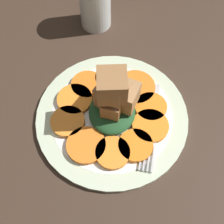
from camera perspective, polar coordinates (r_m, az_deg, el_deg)
The scene contains 15 objects.
table_slab at distance 52.87cm, azimuth 0.00°, elevation -1.62°, with size 120.00×120.00×2.00cm, color #38281E.
plate at distance 51.52cm, azimuth 0.00°, elevation -0.85°, with size 27.71×27.71×1.05cm.
carrot_slice_0 at distance 48.18cm, azimuth -5.28°, elevation -6.72°, with size 6.75×6.75×0.89cm, color orange.
carrot_slice_1 at distance 47.49cm, azimuth 0.13°, elevation -8.27°, with size 5.88×5.88×0.89cm, color orange.
carrot_slice_2 at distance 48.13cm, azimuth 4.79°, elevation -6.78°, with size 5.96×5.96×0.89cm, color orange.
carrot_slice_3 at distance 49.92cm, azimuth 7.79°, elevation -2.83°, with size 6.45×6.45×0.89cm, color orange.
carrot_slice_4 at distance 51.77cm, azimuth 7.86°, elevation 1.02°, with size 5.91×5.91×0.89cm, color orange.
carrot_slice_5 at distance 53.74cm, azimuth 4.73°, elevation 5.01°, with size 7.59×7.59×0.89cm, color orange.
carrot_slice_6 at distance 54.79cm, azimuth -0.45°, elevation 6.90°, with size 5.66×5.66×0.89cm, color orange.
carrot_slice_7 at distance 54.09cm, azimuth -5.04°, elevation 5.52°, with size 6.17×6.17×0.89cm, color orange.
carrot_slice_8 at distance 52.56cm, azimuth -7.59°, elevation 2.55°, with size 6.53×6.53×0.89cm, color orange.
carrot_slice_9 at distance 50.48cm, azimuth -9.01°, elevation -1.91°, with size 6.07×6.07×0.89cm, color orange.
center_pile at distance 47.13cm, azimuth 0.50°, elevation 2.47°, with size 9.26×8.98×11.64cm.
fork at distance 50.14cm, azimuth 7.96°, elevation -3.01°, with size 17.42×3.82×0.40cm.
water_glass at distance 62.96cm, azimuth -3.51°, elevation 21.56°, with size 6.72×6.72×11.98cm.
Camera 1 is at (-24.16, -1.60, 48.00)cm, focal length 45.00 mm.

